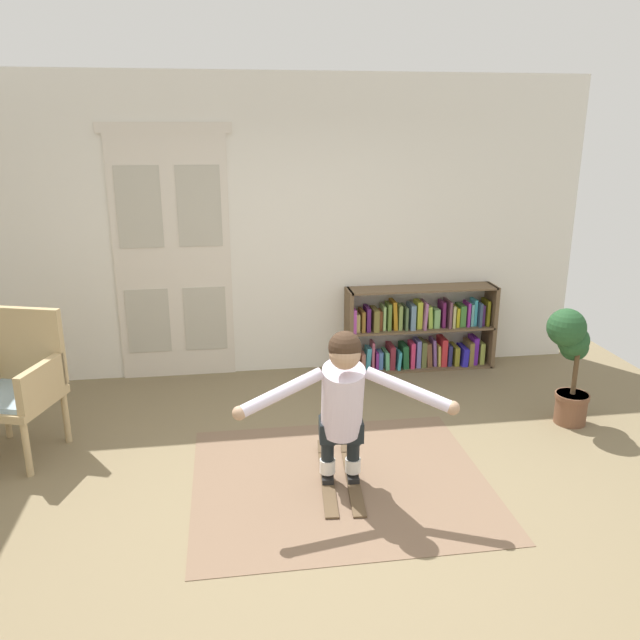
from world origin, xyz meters
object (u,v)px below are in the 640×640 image
Objects in this scene: bookshelf at (420,333)px; wicker_chair at (15,381)px; potted_plant at (570,354)px; person_skier at (343,399)px; skis_pair at (340,476)px.

bookshelf is 3.77m from wicker_chair.
person_skier reaches higher than potted_plant.
potted_plant is 2.20m from person_skier.
skis_pair is 0.69m from person_skier.
wicker_chair is 1.13× the size of skis_pair.
skis_pair is at bearing -163.11° from potted_plant.
potted_plant is (0.84, -1.42, 0.24)m from bookshelf.
wicker_chair reaches higher than skis_pair.
potted_plant is at bearing -1.98° from wicker_chair.
potted_plant is 2.21m from skis_pair.
wicker_chair reaches higher than bookshelf.
bookshelf is 2.54m from person_skier.
person_skier reaches higher than wicker_chair.
skis_pair is (2.34, -0.77, -0.56)m from wicker_chair.
potted_plant is at bearing 20.92° from person_skier.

